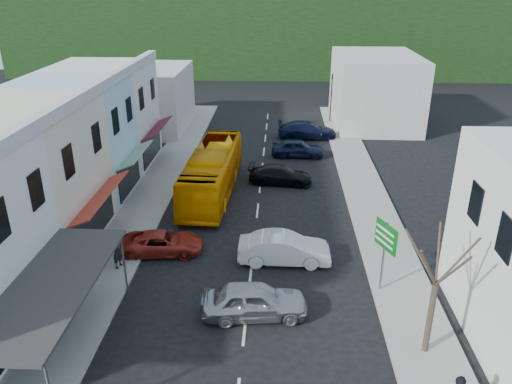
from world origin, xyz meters
name	(u,v)px	position (x,y,z in m)	size (l,w,h in m)	color
ground	(250,278)	(0.00, 0.00, 0.00)	(120.00, 120.00, 0.00)	black
sidewalk_left	(152,195)	(-7.50, 10.00, 0.07)	(3.00, 52.00, 0.15)	gray
sidewalk_right	(368,199)	(7.50, 10.00, 0.07)	(3.00, 52.00, 0.15)	gray
shopfront_row	(41,166)	(-12.49, 5.00, 4.00)	(8.25, 30.00, 8.00)	silver
distant_block_left	(146,98)	(-12.00, 27.00, 3.00)	(8.00, 10.00, 6.00)	#B7B2A8
distant_block_right	(375,89)	(11.00, 30.00, 3.50)	(8.00, 12.00, 7.00)	#B7B2A8
hillside	(265,25)	(-1.45, 65.09, 6.73)	(80.00, 26.00, 14.00)	black
bus	(212,173)	(-3.29, 10.73, 1.55)	(2.50, 11.60, 3.10)	#F79900
car_silver	(254,302)	(0.37, -3.02, 0.70)	(1.80, 4.40, 1.40)	#A9A9AD
car_white	(284,250)	(1.72, 1.68, 0.70)	(1.80, 4.40, 1.40)	silver
car_red	(162,241)	(-5.00, 2.33, 0.70)	(1.90, 4.60, 1.40)	maroon
car_black_near	(281,175)	(1.48, 12.77, 0.70)	(1.84, 4.50, 1.40)	black
car_navy_mid	(298,149)	(2.91, 18.84, 0.70)	(1.80, 4.40, 1.40)	black
car_navy_far	(307,131)	(3.93, 24.22, 0.70)	(1.84, 4.50, 1.40)	black
pedestrian_left	(118,252)	(-6.93, 0.54, 1.00)	(0.60, 0.40, 1.70)	black
direction_sign	(383,258)	(6.40, -0.80, 1.89)	(0.83, 1.64, 3.77)	#055810
street_tree	(436,285)	(7.45, -5.12, 3.30)	(2.37, 2.37, 6.60)	#33271E
traffic_signal	(331,98)	(6.60, 29.90, 2.54)	(0.56, 1.04, 5.08)	black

